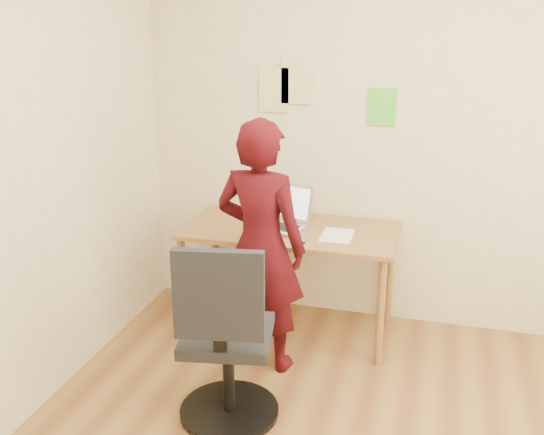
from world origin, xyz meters
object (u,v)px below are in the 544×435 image
(phone, at_px, (301,240))
(office_chair, at_px, (226,348))
(laptop, at_px, (280,218))
(person, at_px, (261,247))
(desk, at_px, (290,240))

(phone, bearing_deg, office_chair, -110.77)
(laptop, distance_m, phone, 0.33)
(laptop, height_order, office_chair, office_chair)
(phone, relative_size, person, 0.07)
(office_chair, xyz_separation_m, person, (0.00, 0.62, 0.33))
(desk, bearing_deg, phone, -58.56)
(laptop, distance_m, person, 0.50)
(phone, distance_m, person, 0.32)
(laptop, relative_size, phone, 3.77)
(person, bearing_deg, laptop, -79.36)
(phone, bearing_deg, laptop, 120.92)
(office_chair, relative_size, person, 0.67)
(desk, height_order, laptop, laptop)
(office_chair, bearing_deg, desk, 75.99)
(laptop, height_order, phone, laptop)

